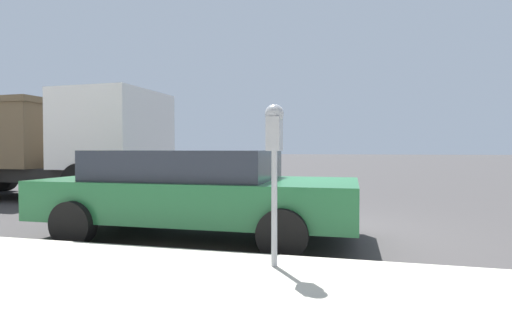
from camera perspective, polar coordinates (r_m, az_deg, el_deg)
The scene contains 4 objects.
ground_plane at distance 6.80m, azimuth 5.64°, elevation -9.99°, with size 220.00×220.00×0.00m, color #3D3A3A.
parking_meter at distance 4.02m, azimuth 2.65°, elevation 2.51°, with size 0.21×0.19×1.64m.
car_green at distance 6.22m, azimuth -8.65°, elevation -4.28°, with size 2.17×4.77×1.34m.
dump_truck at distance 12.76m, azimuth -29.09°, elevation 2.39°, with size 3.00×7.44×2.86m.
Camera 1 is at (-6.59, -0.95, 1.35)m, focal length 28.00 mm.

